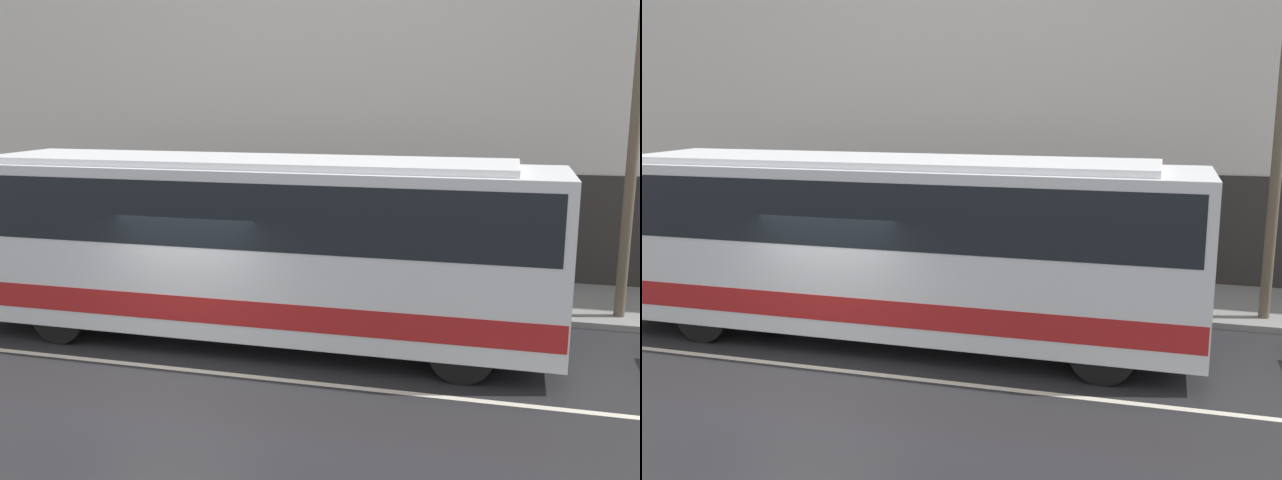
% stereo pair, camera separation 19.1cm
% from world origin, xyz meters
% --- Properties ---
extents(ground_plane, '(60.00, 60.00, 0.00)m').
position_xyz_m(ground_plane, '(0.00, 0.00, 0.00)').
color(ground_plane, '#262628').
extents(sidewalk, '(60.00, 3.17, 0.13)m').
position_xyz_m(sidewalk, '(0.00, 5.58, 0.07)').
color(sidewalk, gray).
rests_on(sidewalk, ground_plane).
extents(building_facade, '(60.00, 0.35, 10.86)m').
position_xyz_m(building_facade, '(0.00, 7.31, 5.24)').
color(building_facade, silver).
rests_on(building_facade, ground_plane).
extents(lane_stripe, '(54.00, 0.14, 0.01)m').
position_xyz_m(lane_stripe, '(0.00, 0.00, 0.00)').
color(lane_stripe, beige).
rests_on(lane_stripe, ground_plane).
extents(transit_bus, '(11.36, 2.61, 3.42)m').
position_xyz_m(transit_bus, '(0.60, 1.80, 1.93)').
color(transit_bus, white).
rests_on(transit_bus, ground_plane).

